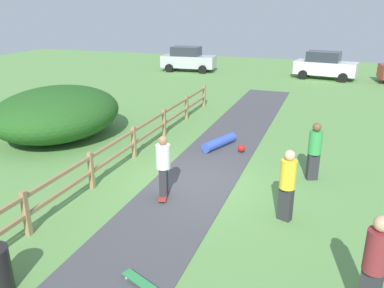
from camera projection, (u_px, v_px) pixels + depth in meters
The scene contains 12 objects.
ground_plane at pixel (193, 183), 11.51m from camera, with size 60.00×60.00×0.00m, color #60934C.
asphalt_path at pixel (193, 183), 11.51m from camera, with size 2.40×28.00×0.02m, color #47474C.
wooden_fence at pixel (114, 152), 12.12m from camera, with size 0.12×18.12×1.10m.
bush_large at pixel (57, 113), 15.24m from camera, with size 4.49×5.39×1.99m, color #23561E.
skater_riding at pixel (163, 164), 10.31m from camera, with size 0.46×0.82×1.75m.
skater_fallen at pixel (221, 143), 14.32m from camera, with size 1.50×1.71×0.36m.
skateboard_loose at pixel (139, 281), 7.29m from camera, with size 0.81×0.50×0.08m.
bystander_yellow at pixel (287, 182), 9.24m from camera, with size 0.49×0.49×1.81m.
bystander_green at pixel (315, 149), 11.46m from camera, with size 0.50×0.50×1.77m.
bystander_maroon at pixel (375, 262), 6.28m from camera, with size 0.49×0.49×1.88m.
parked_car_silver at pixel (188, 59), 30.97m from camera, with size 4.33×2.27×1.92m.
parked_car_white at pixel (325, 65), 27.68m from camera, with size 4.40×2.46×1.92m.
Camera 1 is at (3.51, -9.86, 4.94)m, focal length 36.52 mm.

